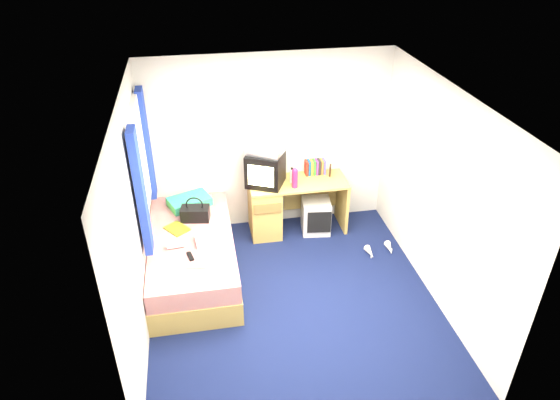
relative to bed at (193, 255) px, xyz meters
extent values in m
plane|color=#0C1438|center=(1.10, -0.70, -0.27)|extent=(3.40, 3.40, 0.00)
plane|color=white|center=(1.10, -0.70, 2.13)|extent=(3.40, 3.40, 0.00)
plane|color=silver|center=(1.10, 1.00, 0.93)|extent=(3.20, 0.00, 3.20)
plane|color=silver|center=(1.10, -2.40, 0.93)|extent=(3.20, 0.00, 3.20)
plane|color=silver|center=(-0.50, -0.70, 0.93)|extent=(0.00, 3.40, 3.40)
plane|color=silver|center=(2.70, -0.70, 0.93)|extent=(0.00, 3.40, 3.40)
cube|color=tan|center=(0.00, 0.00, -0.12)|extent=(1.00, 2.00, 0.30)
cube|color=olive|center=(0.50, -0.40, -0.11)|extent=(0.02, 0.70, 0.18)
cube|color=silver|center=(0.00, 0.00, 0.15)|extent=(0.98, 1.98, 0.24)
cube|color=teal|center=(0.01, 0.72, 0.33)|extent=(0.60, 0.50, 0.11)
cube|color=tan|center=(1.44, 0.72, 0.47)|extent=(1.30, 0.55, 0.03)
cube|color=tan|center=(0.99, 0.72, 0.09)|extent=(0.40, 0.52, 0.72)
cube|color=tan|center=(2.07, 0.72, 0.09)|extent=(0.04, 0.52, 0.72)
cube|color=tan|center=(1.69, 0.97, 0.18)|extent=(0.78, 0.03, 0.55)
cube|color=silver|center=(1.68, 0.64, -0.03)|extent=(0.41, 0.41, 0.47)
cube|color=black|center=(1.01, 0.74, 0.70)|extent=(0.58, 0.56, 0.44)
cube|color=#FFF1A1|center=(0.92, 0.55, 0.70)|extent=(0.31, 0.16, 0.27)
cube|color=silver|center=(1.01, 0.74, 0.97)|extent=(0.54, 0.49, 0.08)
cube|color=maroon|center=(1.59, 0.90, 0.58)|extent=(0.03, 0.13, 0.20)
cube|color=navy|center=(1.62, 0.90, 0.58)|extent=(0.03, 0.13, 0.20)
cube|color=gold|center=(1.66, 0.90, 0.58)|extent=(0.03, 0.13, 0.20)
cube|color=#337F33|center=(1.69, 0.90, 0.58)|extent=(0.03, 0.13, 0.20)
cube|color=#7F337F|center=(1.73, 0.90, 0.58)|extent=(0.03, 0.13, 0.20)
cube|color=#262626|center=(1.76, 0.90, 0.58)|extent=(0.03, 0.13, 0.20)
cube|color=#B26633|center=(1.80, 0.90, 0.58)|extent=(0.03, 0.13, 0.20)
cube|color=#4C4C99|center=(1.83, 0.90, 0.58)|extent=(0.03, 0.13, 0.20)
cube|color=black|center=(1.90, 0.83, 0.55)|extent=(0.06, 0.12, 0.14)
cylinder|color=#ED2156|center=(1.37, 0.58, 0.61)|extent=(0.09, 0.09, 0.25)
cylinder|color=silver|center=(1.35, 0.71, 0.58)|extent=(0.06, 0.06, 0.20)
cube|color=black|center=(0.07, 0.37, 0.36)|extent=(0.37, 0.25, 0.17)
torus|color=black|center=(0.07, 0.37, 0.48)|extent=(0.21, 0.05, 0.21)
cube|color=silver|center=(0.20, -0.15, 0.32)|extent=(0.30, 0.26, 0.09)
cube|color=#ECF51B|center=(-0.16, 0.19, 0.28)|extent=(0.34, 0.35, 0.01)
cylinder|color=silver|center=(-0.17, -0.19, 0.31)|extent=(0.21, 0.09, 0.07)
cube|color=gold|center=(0.04, -0.59, 0.28)|extent=(0.23, 0.08, 0.01)
cube|color=black|center=(-0.01, -0.39, 0.28)|extent=(0.09, 0.17, 0.02)
cube|color=silver|center=(-0.48, 0.20, 1.18)|extent=(0.02, 0.90, 1.10)
cube|color=white|center=(-0.47, 0.20, 1.77)|extent=(0.06, 1.06, 0.08)
cube|color=white|center=(-0.47, 0.20, 0.59)|extent=(0.06, 1.06, 0.08)
cube|color=navy|center=(-0.43, -0.39, 1.13)|extent=(0.08, 0.24, 1.40)
cube|color=navy|center=(-0.43, 0.79, 1.13)|extent=(0.08, 0.24, 1.40)
cone|color=white|center=(2.24, -0.04, -0.23)|extent=(0.10, 0.22, 0.09)
cone|color=white|center=(2.52, 0.01, -0.23)|extent=(0.11, 0.23, 0.09)
camera|label=1|loc=(0.19, -4.92, 3.66)|focal=32.00mm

